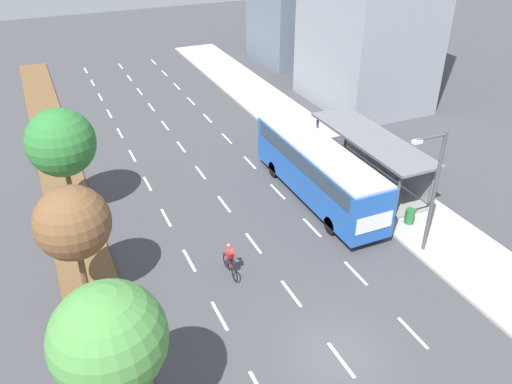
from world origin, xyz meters
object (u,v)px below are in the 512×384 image
bus (318,167)px  median_tree_third (61,143)px  median_tree_nearest (109,339)px  trash_bin (410,216)px  cyclist (230,261)px  streetlight (433,186)px  bus_shelter (373,153)px  median_tree_second (73,223)px

bus → median_tree_third: median_tree_third is taller
median_tree_nearest → trash_bin: median_tree_nearest is taller
median_tree_third → trash_bin: bearing=-28.7°
cyclist → bus: bearing=31.5°
streetlight → cyclist: bearing=166.1°
bus_shelter → streetlight: bearing=-106.0°
bus → median_tree_nearest: 17.71m
bus_shelter → median_tree_nearest: bearing=-147.0°
cyclist → median_tree_nearest: (-6.34, -6.59, 3.85)m
bus_shelter → median_tree_third: bearing=167.5°
median_tree_nearest → trash_bin: bearing=21.0°
bus → median_tree_second: median_tree_second is taller
bus → median_tree_third: (-13.31, 4.46, 2.21)m
bus_shelter → streetlight: streetlight is taller
bus → median_tree_nearest: median_tree_nearest is taller
bus → median_tree_nearest: (-13.60, -11.04, 2.57)m
median_tree_second → trash_bin: bearing=-4.4°
bus_shelter → cyclist: bus_shelter is taller
bus_shelter → median_tree_third: median_tree_third is taller
trash_bin → streetlight: bearing=-115.0°
cyclist → median_tree_third: median_tree_third is taller
bus_shelter → median_tree_third: (-17.59, 3.90, 2.41)m
bus_shelter → median_tree_nearest: (-17.88, -11.61, 2.77)m
bus → median_tree_third: bearing=161.5°
cyclist → median_tree_second: median_tree_second is taller
cyclist → median_tree_third: size_ratio=0.30×
cyclist → median_tree_second: (-6.48, 1.16, 3.21)m
bus_shelter → median_tree_third: size_ratio=1.60×
median_tree_nearest → streetlight: bearing=15.1°
median_tree_third → median_tree_second: bearing=-93.2°
median_tree_third → streetlight: streetlight is taller
cyclist → trash_bin: 10.47m
bus_shelter → cyclist: (-11.54, -5.02, -1.08)m
bus → streetlight: (2.17, -6.79, 1.82)m
cyclist → median_tree_third: (-6.05, 8.91, 3.48)m
bus → trash_bin: bus is taller
cyclist → bus_shelter: bearing=23.5°
bus → cyclist: 8.61m
cyclist → streetlight: size_ratio=0.28×
median_tree_second → streetlight: size_ratio=0.85×
streetlight → bus_shelter: bearing=74.0°
trash_bin → bus: bearing=124.9°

